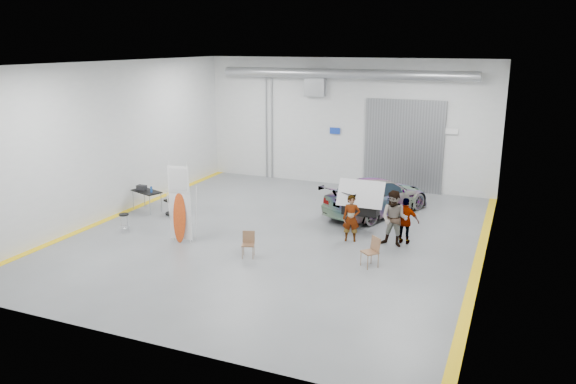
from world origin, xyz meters
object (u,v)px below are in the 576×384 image
at_px(person_a, 351,218).
at_px(shop_stool, 124,223).
at_px(folding_chair_far, 370,258).
at_px(person_b, 394,219).
at_px(work_table, 145,191).
at_px(office_chair, 174,201).
at_px(person_c, 405,221).
at_px(folding_chair_near, 248,249).
at_px(sedan_car, 377,196).
at_px(surfboard_display, 179,210).

bearing_deg(person_a, shop_stool, -177.40).
bearing_deg(folding_chair_far, person_b, 124.41).
bearing_deg(person_a, work_table, 163.80).
bearing_deg(folding_chair_far, work_table, -151.28).
height_order(person_a, work_table, person_a).
distance_m(person_b, shop_stool, 9.58).
relative_size(folding_chair_far, office_chair, 0.80).
bearing_deg(shop_stool, person_c, 16.47).
bearing_deg(person_c, person_a, 17.05).
bearing_deg(work_table, office_chair, 1.00).
bearing_deg(folding_chair_near, person_b, 15.28).
xyz_separation_m(sedan_car, shop_stool, (-7.79, -5.89, -0.37)).
height_order(folding_chair_far, work_table, work_table).
bearing_deg(work_table, folding_chair_far, -13.09).
bearing_deg(person_c, sedan_car, -58.30).
distance_m(folding_chair_far, work_table, 10.28).
xyz_separation_m(person_c, surfboard_display, (-7.17, -2.85, 0.35)).
relative_size(shop_stool, office_chair, 0.62).
bearing_deg(office_chair, work_table, -157.73).
height_order(folding_chair_near, shop_stool, folding_chair_near).
height_order(sedan_car, person_a, person_a).
relative_size(person_b, folding_chair_far, 2.06).
bearing_deg(person_c, person_b, 54.88).
xyz_separation_m(folding_chair_far, office_chair, (-8.66, 2.35, 0.22)).
height_order(sedan_car, work_table, sedan_car).
distance_m(person_b, person_c, 0.52).
height_order(person_c, surfboard_display, surfboard_display).
relative_size(person_a, office_chair, 1.40).
height_order(shop_stool, office_chair, office_chair).
relative_size(sedan_car, folding_chair_near, 6.06).
distance_m(person_c, shop_stool, 9.97).
height_order(person_c, shop_stool, person_c).
distance_m(sedan_car, office_chair, 8.14).
relative_size(person_c, surfboard_display, 0.57).
distance_m(person_c, surfboard_display, 7.72).
distance_m(sedan_car, person_c, 3.53).
bearing_deg(person_b, person_c, 59.13).
relative_size(person_c, folding_chair_near, 1.94).
bearing_deg(shop_stool, sedan_car, 37.06).
height_order(sedan_car, shop_stool, sedan_car).
xyz_separation_m(person_c, folding_chair_far, (-0.57, -2.49, -0.51)).
xyz_separation_m(sedan_car, office_chair, (-7.48, -3.21, -0.22)).
bearing_deg(work_table, person_b, -1.28).
bearing_deg(person_a, person_c, 0.97).
height_order(person_a, folding_chair_far, person_a).
height_order(person_b, folding_chair_near, person_b).
bearing_deg(work_table, shop_stool, -68.87).
height_order(surfboard_display, office_chair, surfboard_display).
bearing_deg(folding_chair_near, folding_chair_far, -8.66).
xyz_separation_m(person_a, person_c, (1.77, 0.48, -0.01)).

